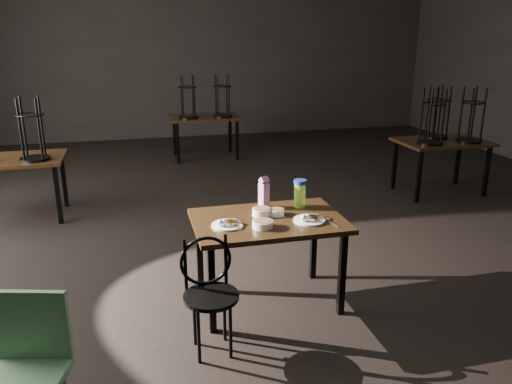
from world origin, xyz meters
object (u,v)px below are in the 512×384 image
object	(u,v)px
juice_carton	(264,193)
bentwood_chair	(209,286)
main_table	(268,228)
school_chair	(24,365)
water_bottle	(300,193)

from	to	relation	value
juice_carton	bentwood_chair	xyz separation A→B (m)	(-0.60, -0.76, -0.39)
main_table	school_chair	size ratio (longest dim) A/B	1.33
main_table	juice_carton	xyz separation A→B (m)	(0.03, 0.26, 0.21)
main_table	bentwood_chair	bearing A→B (deg)	-138.68
juice_carton	water_bottle	size ratio (longest dim) A/B	1.16
school_chair	water_bottle	bearing A→B (deg)	51.14
main_table	juice_carton	world-z (taller)	juice_carton
bentwood_chair	school_chair	size ratio (longest dim) A/B	0.90
juice_carton	school_chair	size ratio (longest dim) A/B	0.31
juice_carton	bentwood_chair	distance (m)	1.04
water_bottle	school_chair	distance (m)	2.45
school_chair	juice_carton	bearing A→B (deg)	56.71
main_table	water_bottle	distance (m)	0.44
main_table	school_chair	distance (m)	2.03
school_chair	bentwood_chair	bearing A→B (deg)	48.84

